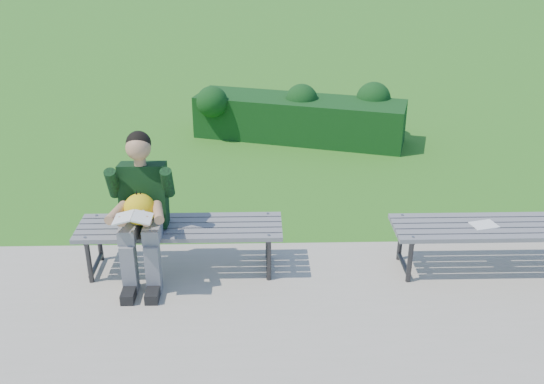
{
  "coord_description": "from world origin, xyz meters",
  "views": [
    {
      "loc": [
        0.0,
        -5.22,
        2.94
      ],
      "look_at": [
        0.13,
        -0.26,
        0.69
      ],
      "focal_mm": 40.0,
      "sensor_mm": 36.0,
      "label": 1
    }
  ],
  "objects": [
    {
      "name": "walkway",
      "position": [
        0.0,
        -1.75,
        0.01
      ],
      "size": [
        30.0,
        3.5,
        0.02
      ],
      "color": "#ABA291",
      "rests_on": "ground"
    },
    {
      "name": "seated_boy",
      "position": [
        -0.99,
        -0.56,
        0.71
      ],
      "size": [
        0.56,
        0.76,
        1.31
      ],
      "color": "slate",
      "rests_on": "walkway"
    },
    {
      "name": "bench_left",
      "position": [
        -0.69,
        -0.46,
        0.42
      ],
      "size": [
        1.8,
        0.5,
        0.46
      ],
      "color": "gray",
      "rests_on": "walkway"
    },
    {
      "name": "paper_sheet",
      "position": [
        1.99,
        -0.52,
        0.47
      ],
      "size": [
        0.25,
        0.21,
        0.01
      ],
      "color": "white",
      "rests_on": "bench_right"
    },
    {
      "name": "hedge",
      "position": [
        0.62,
        3.15,
        0.35
      ],
      "size": [
        3.08,
        1.58,
        0.82
      ],
      "color": "#0E3710",
      "rests_on": "ground"
    },
    {
      "name": "bench_right",
      "position": [
        2.09,
        -0.52,
        0.42
      ],
      "size": [
        1.8,
        0.5,
        0.46
      ],
      "color": "gray",
      "rests_on": "walkway"
    },
    {
      "name": "ground",
      "position": [
        0.0,
        0.0,
        0.0
      ],
      "size": [
        80.0,
        80.0,
        0.0
      ],
      "color": "#1D6A15",
      "rests_on": "ground"
    }
  ]
}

